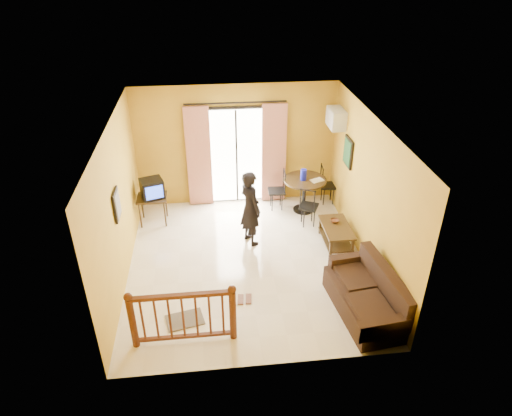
{
  "coord_description": "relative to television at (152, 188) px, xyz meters",
  "views": [
    {
      "loc": [
        -0.63,
        -7.07,
        5.38
      ],
      "look_at": [
        0.19,
        0.2,
        1.09
      ],
      "focal_mm": 32.0,
      "sensor_mm": 36.0,
      "label": 1
    }
  ],
  "objects": [
    {
      "name": "sofa",
      "position": [
        3.72,
        -3.29,
        -0.52
      ],
      "size": [
        1.02,
        1.88,
        0.86
      ],
      "rotation": [
        0.0,
        0.0,
        0.12
      ],
      "color": "black",
      "rests_on": "ground"
    },
    {
      "name": "serving_tray",
      "position": [
        3.6,
        0.04,
        -0.03
      ],
      "size": [
        0.33,
        0.27,
        0.02
      ],
      "primitive_type": "cube",
      "rotation": [
        0.0,
        0.0,
        0.39
      ],
      "color": "#ECE2C9",
      "rests_on": "dining_table"
    },
    {
      "name": "stair_balustrade",
      "position": [
        0.72,
        -3.61,
        -0.27
      ],
      "size": [
        1.63,
        0.13,
        1.04
      ],
      "color": "#471E0F",
      "rests_on": "ground"
    },
    {
      "name": "coffee_table",
      "position": [
        3.72,
        -1.3,
        -0.55
      ],
      "size": [
        0.54,
        0.98,
        0.43
      ],
      "color": "black",
      "rests_on": "ground"
    },
    {
      "name": "water_jug",
      "position": [
        3.3,
        0.11,
        0.09
      ],
      "size": [
        0.14,
        0.14,
        0.25
      ],
      "primitive_type": "cylinder",
      "color": "#151BC5",
      "rests_on": "dining_table"
    },
    {
      "name": "bowl",
      "position": [
        3.72,
        -1.13,
        -0.37
      ],
      "size": [
        0.23,
        0.23,
        0.06
      ],
      "primitive_type": "imported",
      "rotation": [
        0.0,
        0.0,
        0.37
      ],
      "color": "#59301E",
      "rests_on": "coffee_table"
    },
    {
      "name": "ground",
      "position": [
        1.87,
        -1.71,
        -0.84
      ],
      "size": [
        5.0,
        5.0,
        0.0
      ],
      "primitive_type": "plane",
      "color": "beige",
      "rests_on": "ground"
    },
    {
      "name": "balcony_door",
      "position": [
        1.87,
        0.73,
        0.35
      ],
      "size": [
        2.25,
        0.14,
        2.46
      ],
      "color": "black",
      "rests_on": "ground"
    },
    {
      "name": "standing_person",
      "position": [
        2.0,
        -0.99,
        -0.04
      ],
      "size": [
        0.6,
        0.69,
        1.59
      ],
      "primitive_type": "imported",
      "rotation": [
        0.0,
        0.0,
        2.04
      ],
      "color": "black",
      "rests_on": "ground"
    },
    {
      "name": "dining_chairs",
      "position": [
        3.34,
        0.08,
        -0.84
      ],
      "size": [
        1.67,
        1.39,
        0.95
      ],
      "color": "black",
      "rests_on": "ground"
    },
    {
      "name": "sandals",
      "position": [
        1.72,
        -2.77,
        -0.82
      ],
      "size": [
        0.27,
        0.26,
        0.03
      ],
      "color": "#59301E",
      "rests_on": "ground"
    },
    {
      "name": "picture_left",
      "position": [
        -0.35,
        -1.91,
        0.71
      ],
      "size": [
        0.05,
        0.42,
        0.52
      ],
      "color": "black",
      "rests_on": "room_shell"
    },
    {
      "name": "room_shell",
      "position": [
        1.87,
        -1.71,
        0.87
      ],
      "size": [
        5.0,
        5.0,
        5.0
      ],
      "color": "white",
      "rests_on": "ground"
    },
    {
      "name": "tv_table",
      "position": [
        -0.03,
        0.0,
        -0.28
      ],
      "size": [
        0.63,
        0.53,
        0.63
      ],
      "color": "black",
      "rests_on": "ground"
    },
    {
      "name": "television",
      "position": [
        0.0,
        0.0,
        0.0
      ],
      "size": [
        0.56,
        0.53,
        0.41
      ],
      "rotation": [
        0.0,
        0.0,
        0.32
      ],
      "color": "black",
      "rests_on": "tv_table"
    },
    {
      "name": "dining_table",
      "position": [
        3.35,
        0.14,
        -0.2
      ],
      "size": [
        0.96,
        0.96,
        0.8
      ],
      "color": "black",
      "rests_on": "ground"
    },
    {
      "name": "doormat",
      "position": [
        0.7,
        -3.15,
        -0.83
      ],
      "size": [
        0.67,
        0.52,
        0.02
      ],
      "primitive_type": "cube",
      "rotation": [
        0.0,
        0.0,
        0.22
      ],
      "color": "#554D44",
      "rests_on": "ground"
    },
    {
      "name": "air_conditioner",
      "position": [
        3.96,
        0.24,
        1.31
      ],
      "size": [
        0.31,
        0.6,
        0.4
      ],
      "color": "silver",
      "rests_on": "room_shell"
    },
    {
      "name": "botanical_print",
      "position": [
        4.08,
        -0.41,
        0.81
      ],
      "size": [
        0.05,
        0.5,
        0.6
      ],
      "color": "black",
      "rests_on": "room_shell"
    }
  ]
}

